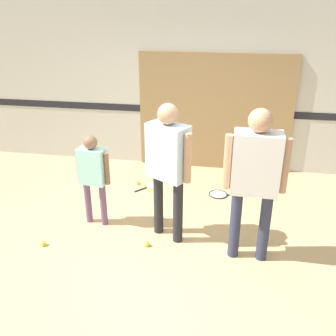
{
  "coord_description": "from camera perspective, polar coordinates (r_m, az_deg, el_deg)",
  "views": [
    {
      "loc": [
        0.79,
        -3.78,
        2.75
      ],
      "look_at": [
        0.09,
        0.2,
        0.95
      ],
      "focal_mm": 40.0,
      "sensor_mm": 36.0,
      "label": 1
    }
  ],
  "objects": [
    {
      "name": "tennis_ball_stray_left",
      "position": [
        4.93,
        -18.46,
        -10.84
      ],
      "size": [
        0.07,
        0.07,
        0.07
      ],
      "primitive_type": "sphere",
      "color": "#CCE038",
      "rests_on": "ground_plane"
    },
    {
      "name": "wall_panel",
      "position": [
        6.51,
        7.12,
        8.29
      ],
      "size": [
        2.61,
        0.05,
        2.01
      ],
      "color": "#93754C",
      "rests_on": "ground_plane"
    },
    {
      "name": "tennis_ball_by_spare_racket",
      "position": [
        6.17,
        -4.67,
        -2.18
      ],
      "size": [
        0.07,
        0.07,
        0.07
      ],
      "primitive_type": "sphere",
      "color": "#CCE038",
      "rests_on": "ground_plane"
    },
    {
      "name": "person_instructor",
      "position": [
        4.37,
        0.0,
        1.42
      ],
      "size": [
        0.58,
        0.47,
        1.73
      ],
      "rotation": [
        0.0,
        0.0,
        -0.52
      ],
      "color": "#232328",
      "rests_on": "ground_plane"
    },
    {
      "name": "ground_plane",
      "position": [
        4.74,
        -1.57,
        -11.49
      ],
      "size": [
        16.0,
        16.0,
        0.0
      ],
      "primitive_type": "plane",
      "color": "tan"
    },
    {
      "name": "person_student_left",
      "position": [
        4.88,
        -11.39,
        -0.43
      ],
      "size": [
        0.47,
        0.24,
        1.25
      ],
      "rotation": [
        0.0,
        0.0,
        -0.14
      ],
      "color": "#6B4C70",
      "rests_on": "ground_plane"
    },
    {
      "name": "racket_second_spare",
      "position": [
        5.88,
        7.82,
        -4.0
      ],
      "size": [
        0.51,
        0.31,
        0.03
      ],
      "rotation": [
        0.0,
        0.0,
        0.04
      ],
      "color": "#28282D",
      "rests_on": "ground_plane"
    },
    {
      "name": "racket_spare_on_floor",
      "position": [
        6.1,
        -2.46,
        -2.69
      ],
      "size": [
        0.44,
        0.47,
        0.03
      ],
      "rotation": [
        0.0,
        0.0,
        4.0
      ],
      "color": "#C6D838",
      "rests_on": "ground_plane"
    },
    {
      "name": "tennis_ball_near_instructor",
      "position": [
        4.69,
        -3.23,
        -11.46
      ],
      "size": [
        0.07,
        0.07,
        0.07
      ],
      "primitive_type": "sphere",
      "color": "#CCE038",
      "rests_on": "ground_plane"
    },
    {
      "name": "wall_back",
      "position": [
        6.48,
        2.82,
        13.73
      ],
      "size": [
        16.0,
        0.07,
        3.2
      ],
      "color": "beige",
      "rests_on": "ground_plane"
    },
    {
      "name": "person_student_right",
      "position": [
        4.07,
        13.16,
        -0.47
      ],
      "size": [
        0.68,
        0.28,
        1.79
      ],
      "rotation": [
        0.0,
        0.0,
        3.12
      ],
      "color": "#2D334C",
      "rests_on": "ground_plane"
    }
  ]
}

